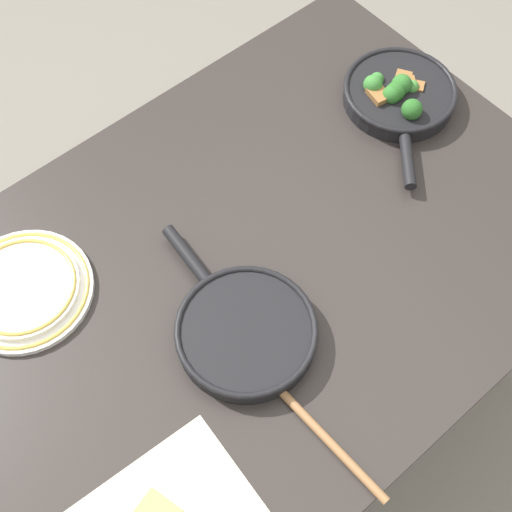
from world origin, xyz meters
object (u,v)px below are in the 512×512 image
(wooden_spoon, at_px, (287,397))
(skillet_broccoli, at_px, (399,94))
(skillet_eggs, at_px, (245,331))
(dinner_plate_stack, at_px, (23,289))

(wooden_spoon, bearing_deg, skillet_broccoli, -62.95)
(skillet_eggs, relative_size, wooden_spoon, 1.04)
(wooden_spoon, xyz_separation_m, dinner_plate_stack, (0.23, -0.47, 0.00))
(wooden_spoon, height_order, dinner_plate_stack, dinner_plate_stack)
(wooden_spoon, relative_size, dinner_plate_stack, 1.45)
(skillet_eggs, bearing_deg, dinner_plate_stack, 42.36)
(skillet_eggs, bearing_deg, wooden_spoon, 176.50)
(skillet_broccoli, distance_m, skillet_eggs, 0.64)
(skillet_broccoli, bearing_deg, dinner_plate_stack, -57.32)
(skillet_broccoli, bearing_deg, wooden_spoon, -20.26)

